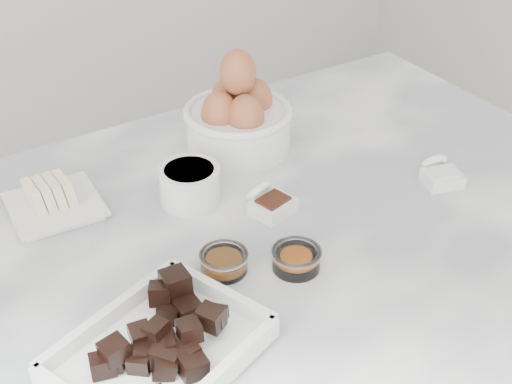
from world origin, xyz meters
TOP-DOWN VIEW (x-y plane):
  - marble_slab at (0.00, 0.00)m, footprint 1.20×0.80m
  - chocolate_dish at (-0.23, -0.16)m, footprint 0.28×0.25m
  - butter_plate at (-0.24, 0.20)m, footprint 0.14×0.14m
  - sugar_ramekin at (-0.05, 0.12)m, footprint 0.09×0.09m
  - egg_bowl at (0.10, 0.22)m, footprint 0.19×0.19m
  - honey_bowl at (-0.09, -0.06)m, footprint 0.07×0.07m
  - zest_bowl at (0.00, -0.10)m, footprint 0.07×0.07m
  - vanilla_spoon at (0.04, 0.03)m, footprint 0.07×0.08m
  - salt_spoon at (0.32, -0.05)m, footprint 0.07×0.08m

SIDE VIEW (x-z plane):
  - marble_slab at x=0.00m, z-range 0.90..0.94m
  - salt_spoon at x=0.32m, z-range 0.93..0.98m
  - honey_bowl at x=-0.09m, z-range 0.94..0.97m
  - vanilla_spoon at x=0.04m, z-range 0.93..0.98m
  - zest_bowl at x=0.00m, z-range 0.94..0.97m
  - butter_plate at x=-0.24m, z-range 0.93..0.99m
  - chocolate_dish at x=-0.23m, z-range 0.93..1.00m
  - sugar_ramekin at x=-0.05m, z-range 0.94..1.00m
  - egg_bowl at x=0.10m, z-range 0.91..1.09m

